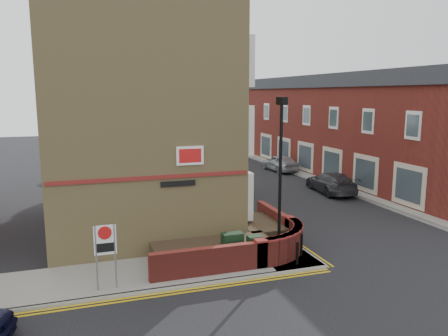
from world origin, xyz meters
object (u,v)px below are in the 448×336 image
Objects in this scene: zone_sign at (105,245)px; silver_car_near at (232,185)px; lamppost at (280,178)px; utility_cabinet_large at (232,248)px.

silver_car_near is (8.60, 12.01, -0.95)m from zone_sign.
utility_cabinet_large is (-1.90, 0.10, -2.62)m from lamppost.
lamppost is at bearing 6.07° from zone_sign.
silver_car_near is at bearing 70.81° from utility_cabinet_large.
zone_sign is (-6.60, -0.70, -1.70)m from lamppost.
lamppost is at bearing -3.01° from utility_cabinet_large.
utility_cabinet_large is 4.86m from zone_sign.
lamppost reaches higher than silver_car_near.
utility_cabinet_large is at bearing 176.99° from lamppost.
zone_sign is at bearing -173.93° from lamppost.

